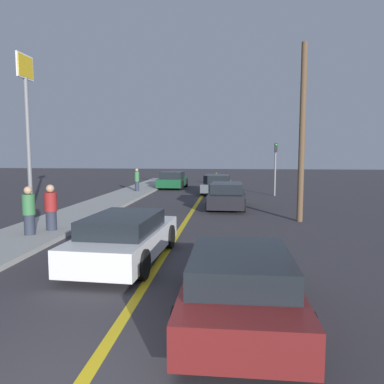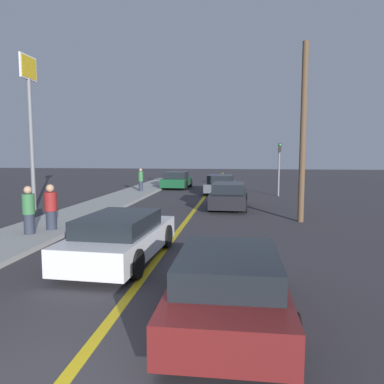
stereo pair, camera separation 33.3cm
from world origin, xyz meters
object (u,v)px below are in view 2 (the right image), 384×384
at_px(car_near_right_lane, 228,285).
at_px(car_far_distant, 229,196).
at_px(pedestrian_mid_group, 51,207).
at_px(pedestrian_far_standing, 141,180).
at_px(roadside_sign, 30,105).
at_px(car_parked_left_lot, 221,184).
at_px(pedestrian_near_curb, 29,210).
at_px(car_oncoming_far, 177,180).
at_px(utility_pole, 303,134).
at_px(traffic_light, 279,163).
at_px(car_ahead_center, 121,237).

height_order(car_near_right_lane, car_far_distant, car_far_distant).
bearing_deg(car_far_distant, pedestrian_mid_group, -130.32).
distance_m(pedestrian_far_standing, roadside_sign, 9.65).
height_order(car_parked_left_lot, pedestrian_near_curb, pedestrian_near_curb).
relative_size(car_far_distant, car_oncoming_far, 1.04).
bearing_deg(roadside_sign, utility_pole, -7.47).
relative_size(traffic_light, utility_pole, 0.48).
relative_size(traffic_light, roadside_sign, 0.46).
distance_m(pedestrian_near_curb, pedestrian_far_standing, 13.85).
distance_m(car_near_right_lane, roadside_sign, 15.31).
height_order(car_ahead_center, utility_pole, utility_pole).
distance_m(pedestrian_mid_group, roadside_sign, 7.33).
xyz_separation_m(car_parked_left_lot, pedestrian_far_standing, (-5.51, -0.47, 0.31)).
bearing_deg(car_near_right_lane, car_far_distant, 91.31).
xyz_separation_m(car_near_right_lane, pedestrian_near_curb, (-6.63, 5.19, 0.34)).
distance_m(car_parked_left_lot, utility_pole, 11.25).
distance_m(car_parked_left_lot, car_oncoming_far, 4.83).
distance_m(car_near_right_lane, pedestrian_far_standing, 20.14).
height_order(car_far_distant, car_oncoming_far, car_oncoming_far).
height_order(pedestrian_far_standing, roadside_sign, roadside_sign).
relative_size(car_ahead_center, pedestrian_near_curb, 2.90).
bearing_deg(traffic_light, pedestrian_mid_group, -126.05).
height_order(car_oncoming_far, pedestrian_far_standing, pedestrian_far_standing).
bearing_deg(car_far_distant, car_near_right_lane, -87.26).
relative_size(car_far_distant, roadside_sign, 0.57).
height_order(car_parked_left_lot, pedestrian_mid_group, pedestrian_mid_group).
height_order(car_parked_left_lot, roadside_sign, roadside_sign).
xyz_separation_m(pedestrian_near_curb, roadside_sign, (-3.13, 5.74, 4.13)).
bearing_deg(roadside_sign, pedestrian_far_standing, 68.44).
height_order(car_parked_left_lot, pedestrian_far_standing, pedestrian_far_standing).
relative_size(car_near_right_lane, pedestrian_far_standing, 2.63).
height_order(traffic_light, roadside_sign, roadside_sign).
bearing_deg(roadside_sign, traffic_light, 30.68).
xyz_separation_m(roadside_sign, utility_pole, (12.43, -1.63, -1.51)).
height_order(car_near_right_lane, car_parked_left_lot, car_parked_left_lot).
bearing_deg(pedestrian_mid_group, pedestrian_near_curb, -114.32).
xyz_separation_m(car_near_right_lane, utility_pole, (2.67, 9.30, 2.96)).
relative_size(car_near_right_lane, car_oncoming_far, 1.02).
bearing_deg(roadside_sign, car_oncoming_far, 66.55).
bearing_deg(car_ahead_center, traffic_light, 73.03).
bearing_deg(car_parked_left_lot, car_far_distant, -82.06).
xyz_separation_m(car_far_distant, pedestrian_mid_group, (-5.95, -6.70, 0.29)).
bearing_deg(car_oncoming_far, pedestrian_mid_group, -94.20).
bearing_deg(car_oncoming_far, car_near_right_lane, -77.10).
xyz_separation_m(traffic_light, utility_pole, (-0.05, -9.03, 1.42)).
relative_size(pedestrian_mid_group, roadside_sign, 0.21).
height_order(car_parked_left_lot, car_oncoming_far, car_oncoming_far).
height_order(pedestrian_mid_group, roadside_sign, roadside_sign).
relative_size(pedestrian_near_curb, traffic_light, 0.46).
xyz_separation_m(car_near_right_lane, roadside_sign, (-9.76, 10.93, 4.46)).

